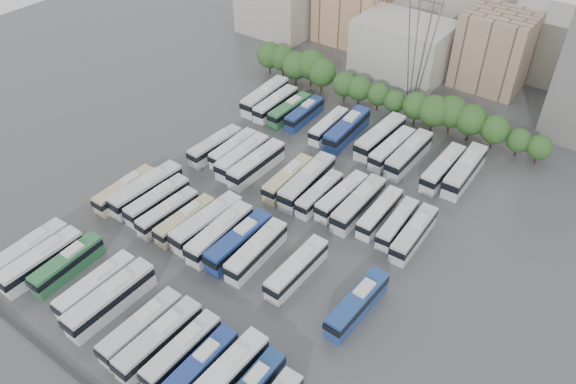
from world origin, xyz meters
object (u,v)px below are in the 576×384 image
Objects in this scene: bus_r0_s8 at (159,339)px; bus_r1_s8 at (257,251)px; bus_r0_s9 at (182,351)px; bus_r3_s9 at (392,149)px; bus_r0_s4 at (97,286)px; bus_r1_s2 at (158,200)px; bus_r3_s2 at (290,110)px; bus_r2_s8 at (319,194)px; bus_r3_s1 at (276,104)px; bus_r0_s11 at (224,378)px; bus_r2_s12 at (397,223)px; bus_r3_s6 at (347,129)px; bus_r2_s2 at (233,148)px; bus_r1_s7 at (239,241)px; bus_r1_s10 at (297,268)px; bus_r0_s5 at (111,299)px; bus_r3_s12 at (443,168)px; bus_r3_s0 at (265,96)px; bus_r0_s1 at (42,261)px; bus_r2_s3 at (243,156)px; bus_r1_s4 at (186,220)px; bus_r2_s9 at (342,196)px; bus_r1_s3 at (168,212)px; bus_r3_s13 at (465,170)px; electricity_pylon at (425,13)px; bus_r2_s4 at (257,164)px; bus_r3_s8 at (380,137)px; bus_r2_s7 at (307,181)px; bus_r0_s2 at (67,264)px; bus_r2_s11 at (380,212)px; bus_r2_s6 at (288,178)px; bus_r0_s7 at (142,327)px; bus_r0_s0 at (28,252)px; bus_r1_s5 at (207,222)px; bus_r2_s10 at (359,204)px; bus_r0_s10 at (200,367)px; bus_r2_s1 at (215,146)px; bus_r2_s13 at (414,233)px; bus_r3_s5 at (329,126)px; bus_r3_s10 at (409,154)px; bus_r1_s0 at (125,190)px.

bus_r0_s8 is 19.00m from bus_r1_s8.
bus_r0_s9 is 52.90m from bus_r3_s9.
bus_r0_s4 is 18.70m from bus_r1_s2.
bus_r1_s8 is 39.85m from bus_r3_s2.
bus_r3_s1 reaches higher than bus_r2_s8.
bus_r1_s8 is at bearing -90.18° from bus_r2_s8.
bus_r0_s4 is at bearing -179.75° from bus_r0_s11.
bus_r3_s6 is at bearing 135.64° from bus_r2_s12.
bus_r2_s12 is at bearing -1.64° from bus_r2_s2.
bus_r1_s10 is at bearing 4.07° from bus_r1_s7.
bus_r0_s5 reaches higher than bus_r3_s12.
bus_r0_s4 is 1.07× the size of bus_r3_s2.
bus_r0_s9 is at bearing -64.21° from bus_r3_s0.
bus_r1_s8 is (-3.33, 18.46, 0.09)m from bus_r0_s9.
bus_r2_s12 is at bearing 45.46° from bus_r0_s1.
bus_r2_s3 is 21.30m from bus_r3_s0.
bus_r1_s4 is 25.01m from bus_r2_s9.
bus_r3_s2 is at bearing 86.40° from bus_r0_s1.
bus_r1_s2 is 1.05× the size of bus_r3_s2.
bus_r3_s2 is at bearing 96.81° from bus_r0_s4.
bus_r2_s9 reaches higher than bus_r1_s3.
bus_r3_s13 reaches higher than bus_r0_s9.
bus_r2_s8 is at bearing -152.75° from bus_r2_s9.
electricity_pylon is 57.85m from bus_r1_s8.
bus_r3_s8 is (13.16, 19.94, 0.14)m from bus_r2_s4.
bus_r0_s9 is (13.07, -0.11, -0.27)m from bus_r0_s5.
bus_r0_s5 is at bearing -120.30° from bus_r1_s8.
bus_r2_s9 is (6.47, 0.44, -0.30)m from bus_r2_s7.
bus_r0_s2 is at bearing -96.55° from bus_r2_s3.
bus_r2_s11 is at bearing 4.64° from bus_r2_s4.
bus_r3_s12 is at bearing 40.44° from bus_r2_s6.
bus_r0_s7 is at bearing -175.97° from bus_r0_s11.
bus_r0_s1 is (3.09, 0.12, 0.01)m from bus_r0_s0.
bus_r2_s10 is at bearing 49.87° from bus_r1_s5.
bus_r0_s10 is at bearing -62.70° from bus_r3_s2.
bus_r2_s8 is (-10.00, 34.67, -0.37)m from bus_r0_s11.
bus_r1_s3 is at bearing 142.85° from bus_r0_s10.
bus_r1_s8 reaches higher than bus_r2_s8.
bus_r2_s3 is (6.50, 36.23, -0.05)m from bus_r0_s1.
bus_r0_s2 is 0.99× the size of bus_r0_s9.
bus_r2_s3 is (-19.93, 35.19, 0.12)m from bus_r0_s9.
bus_r1_s3 is at bearing -173.08° from bus_r1_s7.
bus_r2_s3 is (-6.82, 16.57, -0.11)m from bus_r1_s5.
bus_r2_s1 is (-19.95, -38.80, -16.86)m from electricity_pylon.
bus_r3_s12 is (6.69, 53.18, 0.17)m from bus_r0_s10.
bus_r2_s13 is at bearing -2.66° from bus_r2_s2.
bus_r0_s7 is 53.85m from bus_r3_s9.
bus_r3_s5 is 0.85× the size of bus_r3_s10.
bus_r1_s2 reaches higher than bus_r0_s10.
bus_r0_s0 is at bearing -90.81° from bus_r1_s0.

